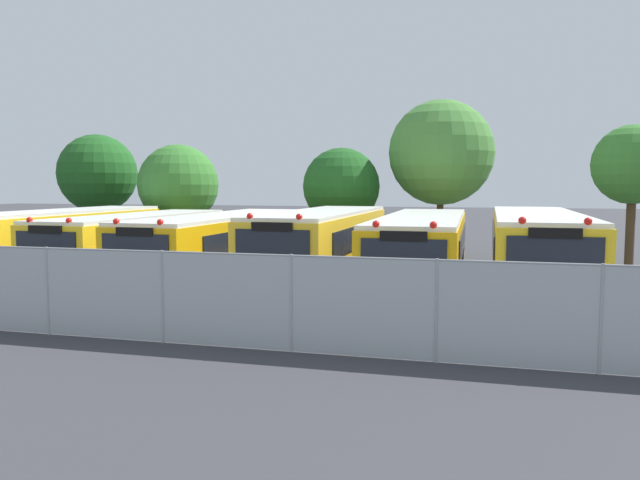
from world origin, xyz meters
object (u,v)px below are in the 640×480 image
object	(u,v)px
tree_1	(178,184)
tree_3	(442,151)
school_bus_1	(138,243)
tree_2	(340,186)
school_bus_5	(536,250)
school_bus_2	(222,245)
tree_4	(634,165)
school_bus_0	(61,239)
traffic_cone	(379,331)
school_bus_4	(423,250)
tree_0	(98,174)
school_bus_3	(323,245)

from	to	relation	value
tree_1	tree_3	size ratio (longest dim) A/B	0.74
school_bus_1	tree_2	distance (m)	10.25
tree_1	school_bus_5	bearing A→B (deg)	-25.36
school_bus_2	tree_4	size ratio (longest dim) A/B	1.88
school_bus_0	tree_3	xyz separation A→B (m)	(13.72, 9.24, 3.65)
tree_3	traffic_cone	size ratio (longest dim) A/B	12.08
traffic_cone	tree_1	bearing A→B (deg)	130.35
school_bus_4	tree_4	distance (m)	10.98
school_bus_0	tree_0	bearing A→B (deg)	-64.39
tree_2	tree_4	xyz separation A→B (m)	(12.34, -1.09, 0.83)
school_bus_3	tree_1	bearing A→B (deg)	-37.88
school_bus_5	tree_0	world-z (taller)	tree_0
school_bus_5	traffic_cone	xyz separation A→B (m)	(-3.73, -7.06, -1.14)
tree_2	traffic_cone	bearing A→B (deg)	-73.93
tree_0	tree_4	bearing A→B (deg)	-2.86
tree_3	tree_0	bearing A→B (deg)	-177.22
tree_1	tree_4	bearing A→B (deg)	-1.61
school_bus_3	tree_0	world-z (taller)	tree_0
school_bus_1	school_bus_3	size ratio (longest dim) A/B	0.96
school_bus_0	school_bus_1	size ratio (longest dim) A/B	1.10
tree_0	school_bus_2	bearing A→B (deg)	-37.99
school_bus_2	school_bus_4	distance (m)	7.07
school_bus_5	tree_0	size ratio (longest dim) A/B	1.87
school_bus_0	tree_2	distance (m)	12.40
school_bus_1	tree_1	distance (m)	8.35
school_bus_3	tree_4	size ratio (longest dim) A/B	1.76
tree_2	traffic_cone	xyz separation A→B (m)	(4.41, -15.30, -3.14)
school_bus_0	traffic_cone	world-z (taller)	school_bus_0
tree_2	tree_3	world-z (taller)	tree_3
school_bus_2	tree_3	distance (m)	12.22
tree_2	tree_1	bearing A→B (deg)	-176.38
tree_1	traffic_cone	xyz separation A→B (m)	(12.56, -14.79, -3.20)
school_bus_5	tree_0	bearing A→B (deg)	-20.89
school_bus_5	school_bus_4	bearing A→B (deg)	3.30
school_bus_2	tree_2	xyz separation A→B (m)	(2.39, 8.24, 2.09)
school_bus_1	school_bus_2	size ratio (longest dim) A/B	0.90
school_bus_2	school_bus_3	distance (m)	3.65
school_bus_3	tree_3	bearing A→B (deg)	-109.84
school_bus_1	tree_4	bearing A→B (deg)	-157.98
tree_2	tree_4	size ratio (longest dim) A/B	0.89
school_bus_0	school_bus_5	size ratio (longest dim) A/B	0.96
tree_4	traffic_cone	distance (m)	16.75
tree_0	tree_1	world-z (taller)	tree_0
school_bus_2	traffic_cone	xyz separation A→B (m)	(6.80, -7.06, -1.04)
school_bus_3	tree_1	world-z (taller)	tree_1
school_bus_1	tree_3	xyz separation A→B (m)	(10.39, 9.26, 3.71)
tree_0	traffic_cone	size ratio (longest dim) A/B	9.98
school_bus_3	traffic_cone	xyz separation A→B (m)	(3.16, -7.28, -1.12)
school_bus_4	traffic_cone	xyz separation A→B (m)	(-0.27, -6.90, -1.08)
school_bus_1	school_bus_4	xyz separation A→B (m)	(10.42, -0.18, 0.05)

